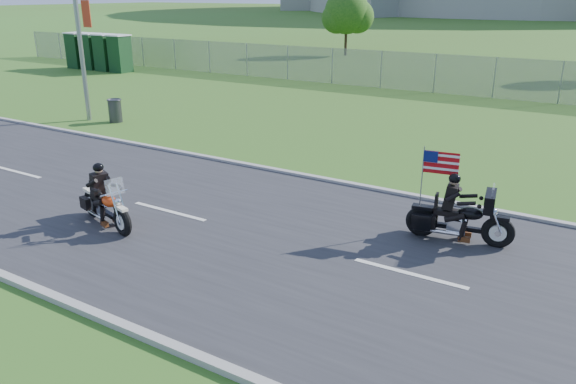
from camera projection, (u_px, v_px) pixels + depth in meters
The scene contains 13 objects.
ground at pixel (237, 231), 12.44m from camera, with size 420.00×420.00×0.00m, color #3B5319.
road at pixel (237, 230), 12.44m from camera, with size 120.00×8.00×0.04m, color #28282B.
curb_north at pixel (323, 179), 15.67m from camera, with size 120.00×0.18×0.12m, color #9E9B93.
curb_south at pixel (89, 312), 9.18m from camera, with size 120.00×0.18×0.12m, color #9E9B93.
fence at pixel (381, 69), 30.61m from camera, with size 60.00×0.03×2.00m, color gray.
porta_toilet_a at pixel (120, 54), 36.55m from camera, with size 1.10×1.10×2.30m, color #103516.
porta_toilet_b at pixel (105, 53), 37.24m from camera, with size 1.10×1.10×2.30m, color #103516.
porta_toilet_c at pixel (91, 52), 37.93m from camera, with size 1.10×1.10×2.30m, color #103516.
porta_toilet_d at pixel (77, 51), 38.62m from camera, with size 1.10×1.10×2.30m, color #103516.
tree_fence_mid at pixel (347, 14), 45.51m from camera, with size 3.96×3.69×5.30m.
motorcycle_lead at pixel (105, 207), 12.54m from camera, with size 2.12×0.91×1.46m.
motorcycle_follow at pixel (459, 219), 11.70m from camera, with size 2.23×0.86×1.86m.
trash_can at pixel (115, 111), 22.66m from camera, with size 0.52×0.52×0.90m, color #3E3E44.
Camera 1 is at (6.96, -9.13, 5.00)m, focal length 35.00 mm.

